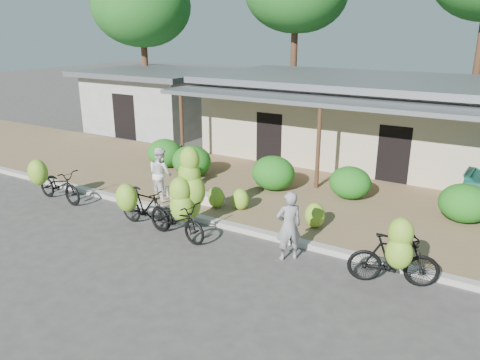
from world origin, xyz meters
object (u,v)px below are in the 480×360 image
at_px(tree_back_left, 140,5).
at_px(bike_right, 395,257).
at_px(bike_center, 182,203).
at_px(sack_far, 174,193).
at_px(vendor, 289,226).
at_px(bike_left, 142,206).
at_px(bystander, 161,174).
at_px(sack_near, 210,199).
at_px(bike_far_left, 56,183).

distance_m(tree_back_left, bike_right, 21.85).
xyz_separation_m(bike_center, sack_far, (-1.80, 1.89, -0.63)).
height_order(bike_center, bike_right, bike_center).
xyz_separation_m(sack_far, vendor, (4.77, -1.71, 0.59)).
height_order(tree_back_left, sack_far, tree_back_left).
distance_m(tree_back_left, bike_left, 17.33).
bearing_deg(bike_center, bike_left, 107.38).
relative_size(bike_right, bystander, 1.18).
xyz_separation_m(tree_back_left, sack_near, (11.47, -10.11, -6.18)).
relative_size(bike_center, bystander, 1.40).
bearing_deg(tree_back_left, vendor, -38.53).
relative_size(bike_far_left, bike_center, 0.88).
distance_m(bike_center, sack_near, 2.13).
height_order(tree_back_left, bike_far_left, tree_back_left).
xyz_separation_m(tree_back_left, bike_center, (11.98, -12.08, -5.57)).
xyz_separation_m(vendor, bystander, (-5.01, 1.39, 0.11)).
bearing_deg(bystander, tree_back_left, -28.07).
bearing_deg(bike_right, bike_left, 74.91).
xyz_separation_m(bike_far_left, bike_right, (10.31, 0.25, 0.08)).
xyz_separation_m(bike_right, sack_far, (-7.21, 1.71, -0.44)).
height_order(bike_right, sack_near, bike_right).
height_order(tree_back_left, bike_right, tree_back_left).
xyz_separation_m(tree_back_left, bystander, (9.94, -10.51, -5.50)).
bearing_deg(sack_far, bike_left, -74.67).
bearing_deg(bike_far_left, tree_back_left, 34.83).
height_order(bike_far_left, bike_right, bike_right).
relative_size(bike_far_left, bike_left, 1.12).
bearing_deg(bike_right, tree_back_left, 37.27).
height_order(bike_far_left, bike_center, bike_center).
relative_size(bike_right, sack_near, 2.32).
relative_size(tree_back_left, bike_center, 3.65).
distance_m(bike_far_left, bike_left, 3.68).
bearing_deg(sack_near, sack_far, -175.96).
bearing_deg(bike_left, sack_far, 17.72).
bearing_deg(tree_back_left, bike_center, -45.24).
distance_m(sack_far, bystander, 0.80).
bearing_deg(sack_near, tree_back_left, 138.61).
height_order(bike_right, vendor, bike_right).
bearing_deg(bystander, bike_right, -172.05).
distance_m(bike_center, bystander, 2.58).
height_order(tree_back_left, bike_center, tree_back_left).
xyz_separation_m(tree_back_left, sack_far, (10.18, -10.20, -6.19)).
height_order(sack_near, sack_far, sack_near).
relative_size(bike_far_left, sack_near, 2.43).
bearing_deg(vendor, sack_near, -71.96).
relative_size(tree_back_left, vendor, 5.04).
relative_size(bike_left, sack_far, 2.46).
xyz_separation_m(bike_left, sack_far, (-0.57, 2.09, -0.38)).
bearing_deg(bike_center, sack_far, 51.80).
bearing_deg(bike_left, vendor, -82.43).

